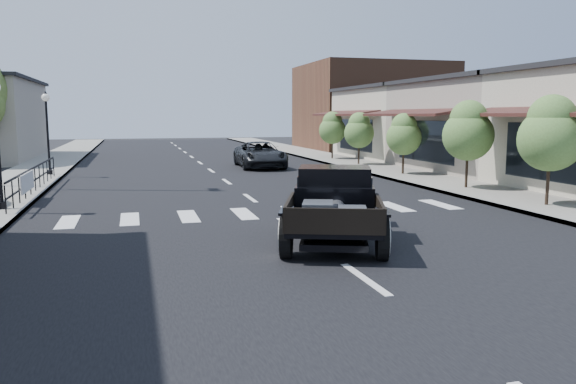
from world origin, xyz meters
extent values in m
plane|color=black|center=(0.00, 0.00, 0.00)|extent=(120.00, 120.00, 0.00)
cube|color=black|center=(0.00, 15.00, 0.01)|extent=(14.00, 80.00, 0.02)
cube|color=gray|center=(-8.50, 15.00, 0.07)|extent=(3.00, 80.00, 0.15)
cube|color=gray|center=(8.50, 15.00, 0.07)|extent=(3.00, 80.00, 0.15)
cube|color=#AA9D8F|center=(15.00, 13.00, 2.25)|extent=(10.00, 9.00, 4.50)
cube|color=beige|center=(15.00, 22.00, 2.25)|extent=(10.00, 9.00, 4.50)
cube|color=brown|center=(15.50, 32.00, 3.50)|extent=(11.00, 10.00, 7.00)
imported|color=black|center=(2.82, 18.06, 0.70)|extent=(2.51, 5.14, 1.41)
camera|label=1|loc=(-3.83, -11.83, 2.87)|focal=35.00mm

